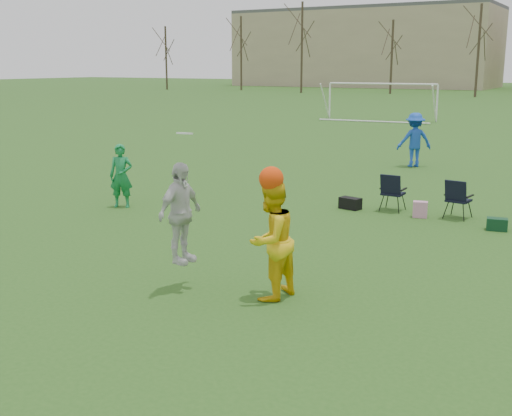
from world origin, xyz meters
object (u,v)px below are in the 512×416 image
Objects in this scene: fielder_green_near at (121,176)px; center_contest at (240,229)px; goal_left at (382,91)px; fielder_blue at (414,140)px.

center_contest reaches higher than fielder_green_near.
fielder_green_near is 0.23× the size of goal_left.
fielder_blue is (4.63, 10.60, 0.15)m from fielder_green_near.
fielder_blue is at bearing 40.20° from fielder_green_near.
fielder_green_near is 7.38m from center_contest.
goal_left reaches higher than fielder_blue.
fielder_blue reaches higher than fielder_green_near.
center_contest is at bearing -59.59° from fielder_green_near.
center_contest is (1.53, -14.66, 0.12)m from fielder_blue.
fielder_green_near is 11.56m from fielder_blue.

